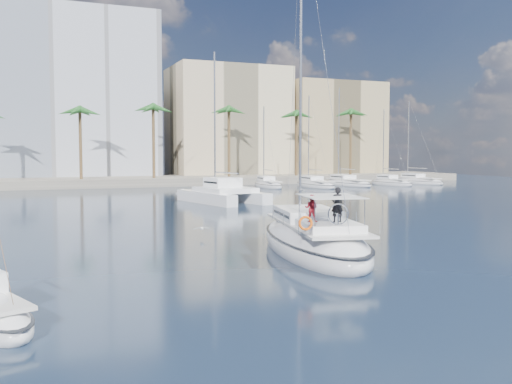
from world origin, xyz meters
name	(u,v)px	position (x,y,z in m)	size (l,w,h in m)	color
ground	(273,247)	(0.00, 0.00, 0.00)	(160.00, 160.00, 0.00)	black
quay	(111,181)	(0.00, 61.00, 0.60)	(120.00, 14.00, 1.20)	gray
building_modern	(23,97)	(-12.00, 73.00, 14.00)	(42.00, 16.00, 28.00)	white
building_beige	(228,125)	(22.00, 70.00, 10.00)	(20.00, 14.00, 20.00)	beige
building_tan_right	(331,131)	(42.00, 68.00, 9.00)	(18.00, 12.00, 18.00)	tan
palm_centre	(113,116)	(0.00, 57.00, 10.28)	(3.60, 3.60, 12.30)	brown
palm_right	(321,121)	(34.00, 57.00, 10.28)	(3.60, 3.60, 12.30)	brown
main_sloop	(313,240)	(1.41, -1.91, 0.57)	(6.90, 13.76, 19.55)	white
catamaran	(223,192)	(6.32, 26.61, 1.10)	(7.04, 11.04, 15.13)	white
seagull	(202,228)	(-2.33, 5.27, 0.48)	(1.05, 0.45, 0.19)	silver
moored_yacht_a	(268,188)	(20.00, 47.00, 0.00)	(2.72, 9.35, 11.90)	white
moored_yacht_b	(315,187)	(26.50, 45.00, 0.00)	(3.14, 10.78, 13.72)	white
moored_yacht_c	(347,186)	(33.00, 47.00, 0.00)	(3.55, 12.21, 15.54)	white
moored_yacht_d	(391,185)	(39.50, 45.00, 0.00)	(2.72, 9.35, 11.90)	white
moored_yacht_e	(417,184)	(46.00, 47.00, 0.00)	(3.14, 10.78, 13.72)	white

